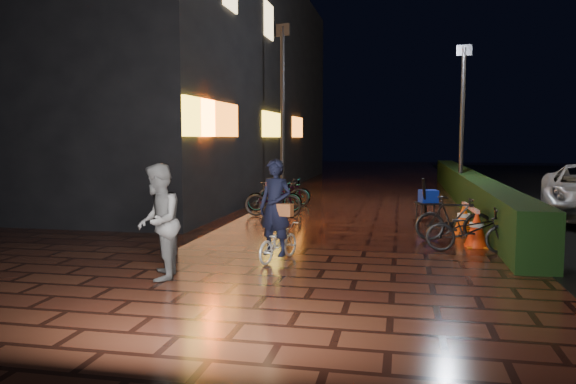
% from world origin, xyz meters
% --- Properties ---
extents(ground, '(80.00, 80.00, 0.00)m').
position_xyz_m(ground, '(0.00, 0.00, 0.00)').
color(ground, '#381911').
rests_on(ground, ground).
extents(hedge, '(0.70, 20.00, 1.00)m').
position_xyz_m(hedge, '(3.30, 8.00, 0.50)').
color(hedge, black).
rests_on(hedge, ground).
extents(bystander_person, '(0.88, 1.00, 1.74)m').
position_xyz_m(bystander_person, '(-2.34, -3.31, 0.87)').
color(bystander_person, '#575759').
rests_on(bystander_person, ground).
extents(storefront_block, '(12.09, 22.00, 9.00)m').
position_xyz_m(storefront_block, '(-9.50, 11.50, 4.50)').
color(storefront_block, black).
rests_on(storefront_block, ground).
extents(lamp_post_hedge, '(0.48, 0.14, 5.00)m').
position_xyz_m(lamp_post_hedge, '(3.04, 7.50, 2.75)').
color(lamp_post_hedge, black).
rests_on(lamp_post_hedge, ground).
extents(lamp_post_sf, '(0.56, 0.26, 5.89)m').
position_xyz_m(lamp_post_sf, '(-2.76, 7.60, 3.24)').
color(lamp_post_sf, black).
rests_on(lamp_post_sf, ground).
extents(cyclist, '(0.79, 1.30, 1.76)m').
position_xyz_m(cyclist, '(-0.88, -1.74, 0.66)').
color(cyclist, silver).
rests_on(cyclist, ground).
extents(traffic_barrier, '(0.56, 1.81, 0.73)m').
position_xyz_m(traffic_barrier, '(2.61, 0.97, 0.36)').
color(traffic_barrier, red).
rests_on(traffic_barrier, ground).
extents(cart_assembly, '(0.72, 0.76, 1.12)m').
position_xyz_m(cart_assembly, '(1.89, 3.82, 0.57)').
color(cart_assembly, black).
rests_on(cart_assembly, ground).
extents(parked_bikes_storefront, '(1.81, 3.25, 0.94)m').
position_xyz_m(parked_bikes_storefront, '(-2.32, 5.03, 0.44)').
color(parked_bikes_storefront, black).
rests_on(parked_bikes_storefront, ground).
extents(parked_bikes_hedge, '(1.80, 1.68, 0.94)m').
position_xyz_m(parked_bikes_hedge, '(2.38, 0.17, 0.44)').
color(parked_bikes_hedge, black).
rests_on(parked_bikes_hedge, ground).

